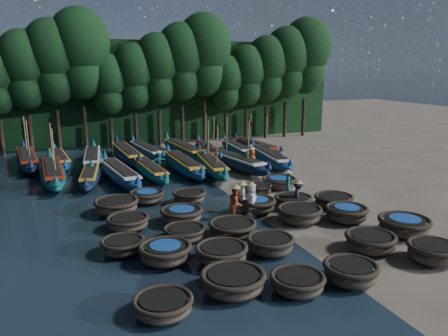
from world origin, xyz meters
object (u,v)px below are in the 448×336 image
object	(u,v)px
coracle_2	(297,282)
coracle_16	(181,215)
long_boat_1	(53,173)
long_boat_6	(211,165)
long_boat_15	(208,151)
fisherman_2	(236,203)
coracle_10	(123,245)
coracle_19	(334,200)
coracle_6	(221,253)
coracle_18	(293,201)
fisherman_6	(252,159)
coracle_15	(128,222)
long_boat_3	(120,174)
long_boat_8	(269,158)
long_boat_16	(236,148)
coracle_20	(116,206)
long_boat_13	(147,151)
coracle_14	(347,213)
coracle_11	(185,233)
coracle_12	(232,229)
coracle_13	(300,214)
coracle_22	(189,197)
long_boat_12	(127,154)
coracle_5	(165,252)
coracle_4	(433,252)
fisherman_5	(159,161)
long_boat_10	(60,159)
fisherman_4	(242,197)
coracle_0	(163,305)
coracle_1	(233,281)
coracle_8	(370,241)
coracle_7	(270,244)
coracle_23	(258,189)
coracle_24	(279,182)
coracle_9	(404,225)
long_boat_4	(150,170)
long_boat_14	(184,150)
fisherman_1	(288,184)
long_boat_5	(183,164)
fisherman_3	(298,195)
long_boat_9	(27,159)
long_boat_11	(93,159)

from	to	relation	value
coracle_2	coracle_16	xyz separation A→B (m)	(-1.84, 7.90, 0.08)
long_boat_1	long_boat_6	xyz separation A→B (m)	(10.64, -1.54, -0.02)
long_boat_15	fisherman_2	distance (m)	15.31
coracle_10	long_boat_15	bearing A→B (deg)	60.06
coracle_16	fisherman_2	xyz separation A→B (m)	(2.68, -0.52, 0.47)
coracle_16	coracle_19	distance (m)	8.48
coracle_6	fisherman_2	size ratio (longest dim) A/B	1.07
coracle_18	fisherman_6	world-z (taller)	fisherman_6
coracle_15	long_boat_3	xyz separation A→B (m)	(0.95, 8.99, 0.19)
long_boat_8	long_boat_16	size ratio (longest dim) A/B	1.14
coracle_20	long_boat_13	distance (m)	14.45
coracle_14	long_boat_6	xyz separation A→B (m)	(-2.86, 12.01, 0.12)
coracle_11	coracle_12	world-z (taller)	coracle_12
long_boat_13	coracle_13	bearing A→B (deg)	-85.46
coracle_20	coracle_22	size ratio (longest dim) A/B	1.24
long_boat_12	long_boat_16	distance (m)	9.39
coracle_5	long_boat_12	size ratio (longest dim) A/B	0.24
coracle_4	fisherman_5	distance (m)	19.97
coracle_16	long_boat_6	bearing A→B (deg)	62.30
coracle_22	long_boat_10	size ratio (longest dim) A/B	0.25
coracle_16	fisherman_4	distance (m)	3.50
long_boat_6	fisherman_2	distance (m)	10.04
long_boat_1	long_boat_8	bearing A→B (deg)	-5.07
coracle_0	long_boat_10	xyz separation A→B (m)	(-2.47, 23.39, 0.16)
coracle_6	coracle_14	world-z (taller)	coracle_14
coracle_1	coracle_8	size ratio (longest dim) A/B	1.02
coracle_18	coracle_7	bearing A→B (deg)	-128.89
long_boat_15	coracle_15	bearing A→B (deg)	-116.30
coracle_23	long_boat_10	bearing A→B (deg)	130.43
coracle_24	coracle_2	bearing A→B (deg)	-115.81
coracle_0	coracle_19	size ratio (longest dim) A/B	0.81
coracle_19	long_boat_8	world-z (taller)	long_boat_8
coracle_9	long_boat_4	size ratio (longest dim) A/B	0.33
long_boat_14	fisherman_6	bearing A→B (deg)	-70.14
coracle_20	coracle_16	bearing A→B (deg)	-43.86
coracle_0	long_boat_13	xyz separation A→B (m)	(4.47, 24.01, 0.19)
coracle_14	coracle_15	bearing A→B (deg)	164.40
coracle_13	fisherman_2	bearing A→B (deg)	151.84
coracle_19	fisherman_1	xyz separation A→B (m)	(-1.58, 2.30, 0.53)
coracle_22	long_boat_4	distance (m)	6.78
coracle_1	long_boat_5	size ratio (longest dim) A/B	0.26
coracle_15	coracle_1	bearing A→B (deg)	-72.02
long_boat_10	long_boat_14	distance (m)	9.90
long_boat_4	long_boat_8	world-z (taller)	long_boat_8
long_boat_10	coracle_16	bearing A→B (deg)	-76.61
coracle_11	fisherman_3	bearing A→B (deg)	15.70
coracle_2	long_boat_9	size ratio (longest dim) A/B	0.23
coracle_1	coracle_13	distance (m)	7.66
coracle_11	coracle_23	world-z (taller)	coracle_23
long_boat_11	long_boat_15	size ratio (longest dim) A/B	1.01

